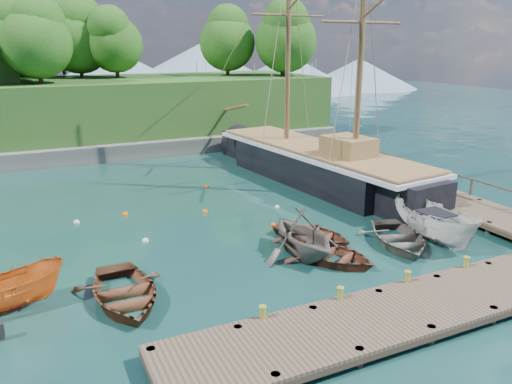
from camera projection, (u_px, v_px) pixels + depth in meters
ground at (293, 256)px, 22.41m from camera, size 160.00×160.00×0.00m
dock_near at (434, 303)px, 17.47m from camera, size 20.00×3.20×1.10m
dock_east at (393, 180)px, 33.04m from camera, size 3.20×24.00×1.10m
bollard_0 at (263, 334)px, 16.36m from camera, size 0.26×0.26×0.45m
bollard_1 at (339, 314)px, 17.58m from camera, size 0.26×0.26×0.45m
bollard_2 at (405, 296)px, 18.81m from camera, size 0.26×0.26×0.45m
bollard_3 at (464, 281)px, 20.03m from camera, size 0.26×0.26×0.45m
rowboat_0 at (125, 302)px, 18.41m from camera, size 3.43×4.80×0.99m
rowboat_1 at (302, 256)px, 22.41m from camera, size 3.84×4.44×2.33m
rowboat_2 at (330, 261)px, 21.85m from camera, size 4.54×5.08×0.87m
rowboat_3 at (398, 245)px, 23.59m from camera, size 4.62×5.41×0.95m
rowboat_4 at (312, 240)px, 24.12m from camera, size 4.40×4.91×0.84m
motorboat_orange at (6, 310)px, 17.85m from camera, size 4.47×2.23×1.65m
cabin_boat_white at (433, 241)px, 24.10m from camera, size 2.34×5.47×2.07m
schooner at (317, 167)px, 33.96m from camera, size 6.74×25.98×18.78m
mooring_buoy_0 at (145, 242)px, 23.99m from camera, size 0.33×0.33×0.33m
mooring_buoy_1 at (205, 212)px, 28.12m from camera, size 0.34×0.34×0.34m
mooring_buoy_2 at (273, 226)px, 26.08m from camera, size 0.29×0.29×0.29m
mooring_buoy_3 at (277, 208)px, 28.91m from camera, size 0.28×0.28×0.28m
mooring_buoy_4 at (125, 215)px, 27.66m from camera, size 0.36×0.36×0.36m
mooring_buoy_5 at (207, 187)px, 32.93m from camera, size 0.30×0.30×0.30m
mooring_buoy_6 at (77, 223)px, 26.44m from camera, size 0.34×0.34×0.34m
mooring_buoy_7 at (315, 228)px, 25.80m from camera, size 0.32×0.32×0.32m
distant_ridge at (112, 73)px, 83.58m from camera, size 117.00×40.00×10.00m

